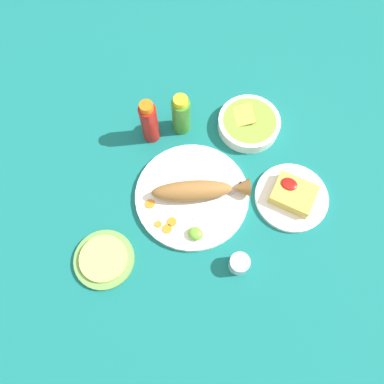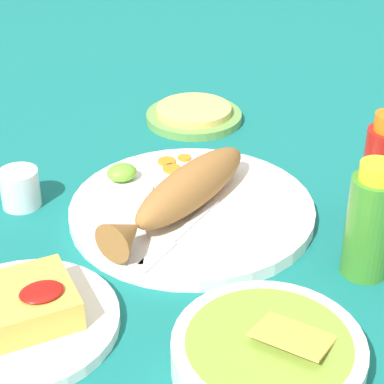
{
  "view_description": "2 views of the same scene",
  "coord_description": "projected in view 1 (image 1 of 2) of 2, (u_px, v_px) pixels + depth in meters",
  "views": [
    {
      "loc": [
        -0.18,
        0.36,
        1.04
      ],
      "look_at": [
        0.0,
        0.0,
        0.04
      ],
      "focal_mm": 35.0,
      "sensor_mm": 36.0,
      "label": 1
    },
    {
      "loc": [
        -0.34,
        -0.73,
        0.52
      ],
      "look_at": [
        0.0,
        0.0,
        0.04
      ],
      "focal_mm": 65.0,
      "sensor_mm": 36.0,
      "label": 2
    }
  ],
  "objects": [
    {
      "name": "carrot_slice_extra",
      "position": [
        172.0,
        222.0,
        1.06
      ],
      "size": [
        0.03,
        0.03,
        0.0
      ],
      "primitive_type": "cylinder",
      "color": "orange",
      "rests_on": "main_plate"
    },
    {
      "name": "ground_plane",
      "position": [
        192.0,
        197.0,
        1.11
      ],
      "size": [
        4.0,
        4.0,
        0.0
      ],
      "primitive_type": "plane",
      "color": "#146B66"
    },
    {
      "name": "fork_far",
      "position": [
        222.0,
        198.0,
        1.09
      ],
      "size": [
        0.1,
        0.17,
        0.0
      ],
      "rotation": [
        0.0,
        0.0,
        4.23
      ],
      "color": "silver",
      "rests_on": "main_plate"
    },
    {
      "name": "tortilla_plate",
      "position": [
        104.0,
        260.0,
        1.03
      ],
      "size": [
        0.17,
        0.17,
        0.01
      ],
      "primitive_type": "cylinder",
      "color": "#6B9E4C",
      "rests_on": "ground_plane"
    },
    {
      "name": "guacamole_bowl",
      "position": [
        249.0,
        123.0,
        1.18
      ],
      "size": [
        0.2,
        0.2,
        0.05
      ],
      "color": "white",
      "rests_on": "ground_plane"
    },
    {
      "name": "tortilla_stack",
      "position": [
        103.0,
        259.0,
        1.02
      ],
      "size": [
        0.13,
        0.13,
        0.01
      ],
      "primitive_type": "cylinder",
      "color": "#E0C666",
      "rests_on": "tortilla_plate"
    },
    {
      "name": "hot_sauce_bottle_green",
      "position": [
        181.0,
        115.0,
        1.14
      ],
      "size": [
        0.06,
        0.06,
        0.15
      ],
      "color": "#3D8428",
      "rests_on": "ground_plane"
    },
    {
      "name": "hot_sauce_bottle_red",
      "position": [
        149.0,
        122.0,
        1.12
      ],
      "size": [
        0.05,
        0.05,
        0.17
      ],
      "color": "#B21914",
      "rests_on": "ground_plane"
    },
    {
      "name": "fries_pile",
      "position": [
        293.0,
        194.0,
        1.08
      ],
      "size": [
        0.12,
        0.1,
        0.04
      ],
      "color": "gold",
      "rests_on": "side_plate_fries"
    },
    {
      "name": "carrot_slice_mid",
      "position": [
        158.0,
        224.0,
        1.06
      ],
      "size": [
        0.02,
        0.02,
        0.0
      ],
      "primitive_type": "cylinder",
      "color": "orange",
      "rests_on": "main_plate"
    },
    {
      "name": "main_plate",
      "position": [
        192.0,
        196.0,
        1.1
      ],
      "size": [
        0.33,
        0.33,
        0.02
      ],
      "primitive_type": "cylinder",
      "color": "white",
      "rests_on": "ground_plane"
    },
    {
      "name": "fork_near",
      "position": [
        218.0,
        183.0,
        1.11
      ],
      "size": [
        0.16,
        0.11,
        0.0
      ],
      "rotation": [
        0.0,
        0.0,
        3.73
      ],
      "color": "silver",
      "rests_on": "main_plate"
    },
    {
      "name": "lime_wedge_main",
      "position": [
        196.0,
        234.0,
        1.04
      ],
      "size": [
        0.04,
        0.04,
        0.02
      ],
      "primitive_type": "ellipsoid",
      "color": "#6BB233",
      "rests_on": "main_plate"
    },
    {
      "name": "side_plate_fries",
      "position": [
        291.0,
        197.0,
        1.1
      ],
      "size": [
        0.22,
        0.22,
        0.01
      ],
      "primitive_type": "cylinder",
      "color": "white",
      "rests_on": "ground_plane"
    },
    {
      "name": "carrot_slice_near",
      "position": [
        150.0,
        204.0,
        1.08
      ],
      "size": [
        0.03,
        0.03,
        0.0
      ],
      "primitive_type": "cylinder",
      "color": "orange",
      "rests_on": "main_plate"
    },
    {
      "name": "fried_fish",
      "position": [
        199.0,
        190.0,
        1.07
      ],
      "size": [
        0.27,
        0.19,
        0.06
      ],
      "rotation": [
        0.0,
        0.0,
        0.52
      ],
      "color": "#996633",
      "rests_on": "main_plate"
    },
    {
      "name": "salt_cup",
      "position": [
        239.0,
        264.0,
        1.01
      ],
      "size": [
        0.05,
        0.05,
        0.05
      ],
      "color": "silver",
      "rests_on": "ground_plane"
    },
    {
      "name": "carrot_slice_far",
      "position": [
        167.0,
        229.0,
        1.05
      ],
      "size": [
        0.03,
        0.03,
        0.0
      ],
      "primitive_type": "cylinder",
      "color": "orange",
      "rests_on": "main_plate"
    }
  ]
}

